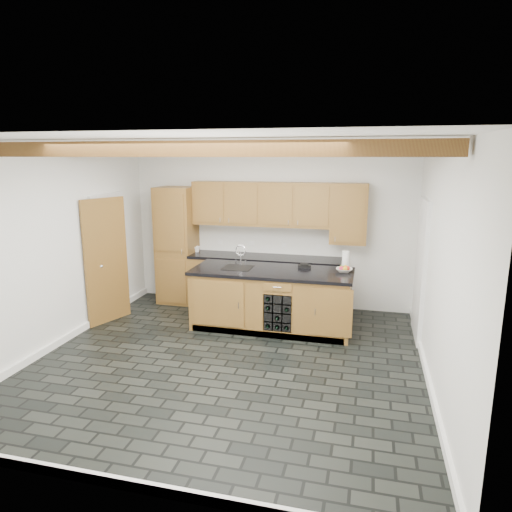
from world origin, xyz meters
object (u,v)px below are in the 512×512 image
(island, at_px, (272,299))
(paper_towel, at_px, (346,260))
(fruit_bowl, at_px, (344,270))
(kitchen_scale, at_px, (305,266))

(island, bearing_deg, paper_towel, 18.77)
(fruit_bowl, height_order, paper_towel, paper_towel)
(island, height_order, kitchen_scale, kitchen_scale)
(island, distance_m, kitchen_scale, 0.73)
(kitchen_scale, relative_size, paper_towel, 0.78)
(paper_towel, bearing_deg, fruit_bowl, -90.92)
(island, distance_m, fruit_bowl, 1.19)
(kitchen_scale, xyz_separation_m, paper_towel, (0.62, 0.10, 0.11))
(paper_towel, bearing_deg, kitchen_scale, -171.04)
(island, height_order, paper_towel, paper_towel)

